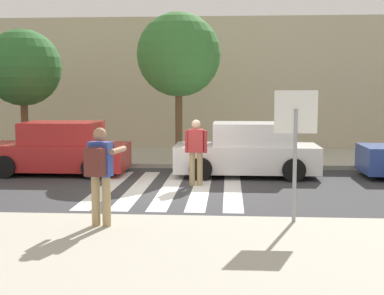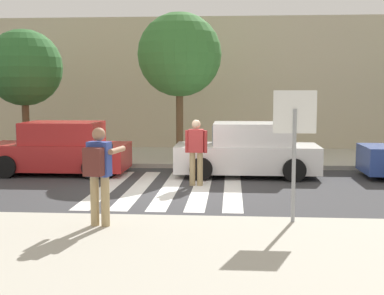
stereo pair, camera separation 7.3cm
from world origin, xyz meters
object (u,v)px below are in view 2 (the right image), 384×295
at_px(photographer_with_backpack, 99,168).
at_px(parked_car_red, 60,150).
at_px(pedestrian_crossing, 196,149).
at_px(parked_car_white, 248,151).
at_px(street_tree_west, 24,68).
at_px(street_tree_center, 179,55).
at_px(stop_sign, 295,127).

bearing_deg(photographer_with_backpack, parked_car_red, 113.59).
relative_size(pedestrian_crossing, parked_car_white, 0.42).
relative_size(pedestrian_crossing, street_tree_west, 0.40).
xyz_separation_m(parked_car_red, street_tree_center, (3.34, 2.41, 2.90)).
distance_m(stop_sign, pedestrian_crossing, 4.75).
bearing_deg(street_tree_west, street_tree_center, 2.06).
height_order(stop_sign, pedestrian_crossing, stop_sign).
distance_m(pedestrian_crossing, parked_car_white, 2.16).
distance_m(parked_car_white, street_tree_center, 4.38).
bearing_deg(street_tree_center, stop_sign, -70.85).
height_order(parked_car_white, street_tree_center, street_tree_center).
relative_size(parked_car_white, street_tree_center, 0.84).
height_order(pedestrian_crossing, parked_car_red, pedestrian_crossing).
height_order(photographer_with_backpack, pedestrian_crossing, photographer_with_backpack).
xyz_separation_m(photographer_with_backpack, street_tree_center, (0.54, 8.81, 2.46)).
distance_m(stop_sign, parked_car_red, 8.58).
xyz_separation_m(parked_car_red, street_tree_west, (-1.89, 2.22, 2.48)).
distance_m(stop_sign, street_tree_center, 8.89).
distance_m(photographer_with_backpack, street_tree_center, 9.16).
height_order(photographer_with_backpack, street_tree_center, street_tree_center).
height_order(parked_car_red, street_tree_center, street_tree_center).
bearing_deg(parked_car_red, photographer_with_backpack, -66.41).
distance_m(pedestrian_crossing, street_tree_west, 7.51).
bearing_deg(pedestrian_crossing, street_tree_center, 101.59).
height_order(pedestrian_crossing, street_tree_center, street_tree_center).
bearing_deg(street_tree_center, pedestrian_crossing, -78.41).
bearing_deg(pedestrian_crossing, stop_sign, -64.17).
relative_size(stop_sign, street_tree_west, 0.54).
distance_m(photographer_with_backpack, parked_car_white, 6.99).
relative_size(parked_car_red, street_tree_west, 0.94).
bearing_deg(pedestrian_crossing, parked_car_red, 158.63).
xyz_separation_m(parked_car_white, street_tree_west, (-7.45, 2.22, 2.48)).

